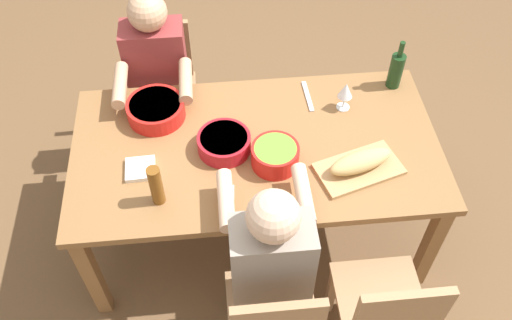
{
  "coord_description": "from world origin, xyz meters",
  "views": [
    {
      "loc": [
        0.17,
        1.79,
        2.78
      ],
      "look_at": [
        0.0,
        0.0,
        0.63
      ],
      "focal_mm": 38.51,
      "sensor_mm": 36.0,
      "label": 1
    }
  ],
  "objects_px": {
    "diner_near_right": "(158,75)",
    "bread_loaf": "(361,161)",
    "wine_glass": "(346,91)",
    "serving_bowl_greens": "(224,142)",
    "wine_bottle": "(396,70)",
    "serving_bowl_pasta": "(156,109)",
    "cutting_board": "(359,169)",
    "dining_table": "(256,156)",
    "diner_far_center": "(270,260)",
    "napkin_stack": "(140,169)",
    "chair_far_left": "(386,311)",
    "chair_near_right": "(163,82)",
    "beer_bottle": "(156,186)",
    "serving_bowl_salad": "(275,155)"
  },
  "relations": [
    {
      "from": "serving_bowl_pasta",
      "to": "cutting_board",
      "type": "height_order",
      "value": "serving_bowl_pasta"
    },
    {
      "from": "chair_near_right",
      "to": "serving_bowl_salad",
      "type": "bearing_deg",
      "value": 122.2
    },
    {
      "from": "diner_near_right",
      "to": "wine_glass",
      "type": "relative_size",
      "value": 7.23
    },
    {
      "from": "chair_far_left",
      "to": "serving_bowl_pasta",
      "type": "xyz_separation_m",
      "value": [
        0.99,
        -1.06,
        0.31
      ]
    },
    {
      "from": "diner_far_center",
      "to": "serving_bowl_pasta",
      "type": "relative_size",
      "value": 4.03
    },
    {
      "from": "dining_table",
      "to": "beer_bottle",
      "type": "distance_m",
      "value": 0.58
    },
    {
      "from": "wine_bottle",
      "to": "wine_glass",
      "type": "bearing_deg",
      "value": 25.61
    },
    {
      "from": "chair_near_right",
      "to": "beer_bottle",
      "type": "bearing_deg",
      "value": 91.59
    },
    {
      "from": "cutting_board",
      "to": "beer_bottle",
      "type": "height_order",
      "value": "beer_bottle"
    },
    {
      "from": "serving_bowl_pasta",
      "to": "serving_bowl_greens",
      "type": "bearing_deg",
      "value": 142.45
    },
    {
      "from": "wine_glass",
      "to": "napkin_stack",
      "type": "relative_size",
      "value": 1.19
    },
    {
      "from": "dining_table",
      "to": "serving_bowl_pasta",
      "type": "bearing_deg",
      "value": -27.13
    },
    {
      "from": "serving_bowl_salad",
      "to": "wine_bottle",
      "type": "xyz_separation_m",
      "value": [
        -0.71,
        -0.49,
        0.05
      ]
    },
    {
      "from": "diner_far_center",
      "to": "serving_bowl_greens",
      "type": "bearing_deg",
      "value": -75.71
    },
    {
      "from": "cutting_board",
      "to": "bread_loaf",
      "type": "relative_size",
      "value": 1.25
    },
    {
      "from": "chair_near_right",
      "to": "chair_far_left",
      "type": "distance_m",
      "value": 1.9
    },
    {
      "from": "chair_near_right",
      "to": "serving_bowl_greens",
      "type": "bearing_deg",
      "value": 113.09
    },
    {
      "from": "dining_table",
      "to": "diner_far_center",
      "type": "height_order",
      "value": "diner_far_center"
    },
    {
      "from": "wine_bottle",
      "to": "beer_bottle",
      "type": "distance_m",
      "value": 1.42
    },
    {
      "from": "diner_far_center",
      "to": "serving_bowl_greens",
      "type": "xyz_separation_m",
      "value": [
        0.16,
        -0.62,
        0.09
      ]
    },
    {
      "from": "cutting_board",
      "to": "chair_far_left",
      "type": "bearing_deg",
      "value": 92.78
    },
    {
      "from": "serving_bowl_greens",
      "to": "bread_loaf",
      "type": "height_order",
      "value": "bread_loaf"
    },
    {
      "from": "dining_table",
      "to": "bread_loaf",
      "type": "bearing_deg",
      "value": 156.8
    },
    {
      "from": "wine_bottle",
      "to": "cutting_board",
      "type": "bearing_deg",
      "value": 61.27
    },
    {
      "from": "dining_table",
      "to": "napkin_stack",
      "type": "height_order",
      "value": "napkin_stack"
    },
    {
      "from": "serving_bowl_greens",
      "to": "chair_far_left",
      "type": "bearing_deg",
      "value": 129.52
    },
    {
      "from": "wine_glass",
      "to": "chair_far_left",
      "type": "bearing_deg",
      "value": 91.13
    },
    {
      "from": "serving_bowl_salad",
      "to": "wine_bottle",
      "type": "bearing_deg",
      "value": -145.37
    },
    {
      "from": "dining_table",
      "to": "bread_loaf",
      "type": "xyz_separation_m",
      "value": [
        -0.47,
        0.2,
        0.15
      ]
    },
    {
      "from": "dining_table",
      "to": "wine_glass",
      "type": "relative_size",
      "value": 11.01
    },
    {
      "from": "dining_table",
      "to": "chair_near_right",
      "type": "relative_size",
      "value": 2.15
    },
    {
      "from": "diner_far_center",
      "to": "chair_near_right",
      "type": "bearing_deg",
      "value": -70.59
    },
    {
      "from": "diner_near_right",
      "to": "bread_loaf",
      "type": "xyz_separation_m",
      "value": [
        -0.98,
        0.82,
        0.11
      ]
    },
    {
      "from": "diner_near_right",
      "to": "wine_glass",
      "type": "distance_m",
      "value": 1.07
    },
    {
      "from": "chair_near_right",
      "to": "diner_far_center",
      "type": "relative_size",
      "value": 0.71
    },
    {
      "from": "serving_bowl_greens",
      "to": "wine_bottle",
      "type": "xyz_separation_m",
      "value": [
        -0.94,
        -0.37,
        0.06
      ]
    },
    {
      "from": "chair_near_right",
      "to": "serving_bowl_greens",
      "type": "xyz_separation_m",
      "value": [
        -0.35,
        0.81,
        0.31
      ]
    },
    {
      "from": "cutting_board",
      "to": "napkin_stack",
      "type": "height_order",
      "value": "napkin_stack"
    },
    {
      "from": "napkin_stack",
      "to": "diner_near_right",
      "type": "bearing_deg",
      "value": -94.83
    },
    {
      "from": "beer_bottle",
      "to": "napkin_stack",
      "type": "relative_size",
      "value": 1.57
    },
    {
      "from": "beer_bottle",
      "to": "serving_bowl_salad",
      "type": "bearing_deg",
      "value": -163.04
    },
    {
      "from": "serving_bowl_salad",
      "to": "beer_bottle",
      "type": "height_order",
      "value": "beer_bottle"
    },
    {
      "from": "serving_bowl_greens",
      "to": "napkin_stack",
      "type": "distance_m",
      "value": 0.42
    },
    {
      "from": "diner_near_right",
      "to": "wine_glass",
      "type": "height_order",
      "value": "diner_near_right"
    },
    {
      "from": "chair_far_left",
      "to": "wine_bottle",
      "type": "height_order",
      "value": "wine_bottle"
    },
    {
      "from": "chair_near_right",
      "to": "cutting_board",
      "type": "height_order",
      "value": "chair_near_right"
    },
    {
      "from": "chair_near_right",
      "to": "wine_glass",
      "type": "bearing_deg",
      "value": 149.4
    },
    {
      "from": "serving_bowl_pasta",
      "to": "wine_glass",
      "type": "bearing_deg",
      "value": 178.28
    },
    {
      "from": "diner_near_right",
      "to": "cutting_board",
      "type": "relative_size",
      "value": 3.0
    },
    {
      "from": "chair_near_right",
      "to": "wine_bottle",
      "type": "height_order",
      "value": "wine_bottle"
    }
  ]
}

